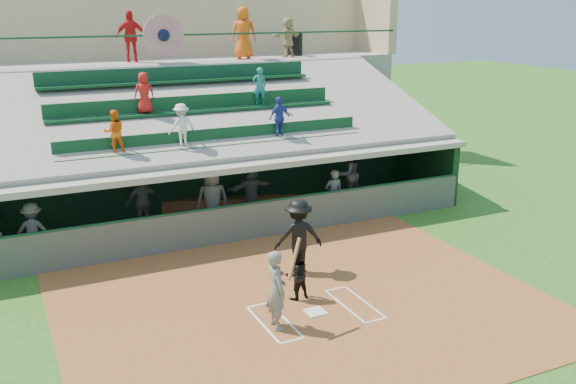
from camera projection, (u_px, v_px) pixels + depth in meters
name	position (u px, v px, depth m)	size (l,w,h in m)	color
ground	(315.00, 313.00, 14.45)	(100.00, 100.00, 0.00)	#275919
dirt_slab	(305.00, 304.00, 14.88)	(11.00, 9.00, 0.02)	brown
home_plate	(315.00, 312.00, 14.44)	(0.43, 0.43, 0.03)	silver
batters_box_chalk	(315.00, 312.00, 14.44)	(2.65, 1.85, 0.01)	silver
dugout_floor	(216.00, 223.00, 20.29)	(16.00, 3.50, 0.04)	gray
concourse_slab	(158.00, 119.00, 25.49)	(20.00, 3.00, 4.60)	gray
grandstand	(179.00, 133.00, 22.92)	(20.40, 10.40, 7.80)	#4E534E
batter_at_plate	(276.00, 289.00, 13.55)	(0.85, 0.75, 1.95)	#5B5E59
catcher	(296.00, 274.00, 14.97)	(0.60, 0.46, 1.23)	black
home_umpire	(298.00, 236.00, 16.43)	(1.26, 0.72, 1.95)	black
dugout_bench	(208.00, 205.00, 21.44)	(13.76, 0.41, 0.41)	#935B35
dugout_player_a	(33.00, 231.00, 17.30)	(1.01, 0.58, 1.56)	#60625D
dugout_player_b	(143.00, 202.00, 19.41)	(1.04, 0.43, 1.77)	#525450
dugout_player_c	(212.00, 200.00, 19.29)	(0.98, 0.63, 2.00)	#50534E
dugout_player_d	(251.00, 190.00, 20.80)	(1.60, 0.51, 1.73)	#5F625D
dugout_player_e	(334.00, 194.00, 20.49)	(0.59, 0.39, 1.62)	#52544F
dugout_player_f	(348.00, 174.00, 22.31)	(0.94, 0.73, 1.93)	#60625C
trash_bin	(295.00, 44.00, 26.88)	(0.63, 0.63, 0.95)	black
concourse_staff_a	(131.00, 36.00, 23.73)	(1.09, 0.46, 1.87)	red
concourse_staff_b	(244.00, 33.00, 24.98)	(0.98, 0.64, 2.01)	#DB520C
concourse_staff_c	(288.00, 37.00, 26.02)	(1.48, 0.47, 1.59)	tan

